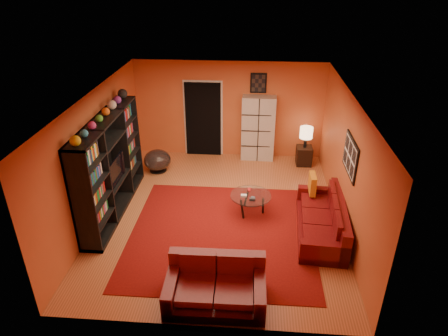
# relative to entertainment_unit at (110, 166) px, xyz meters

# --- Properties ---
(floor) EXTENTS (6.00, 6.00, 0.00)m
(floor) POSITION_rel_entertainment_unit_xyz_m (2.27, 0.00, -1.05)
(floor) COLOR #9C5630
(floor) RESTS_ON ground
(ceiling) EXTENTS (6.00, 6.00, 0.00)m
(ceiling) POSITION_rel_entertainment_unit_xyz_m (2.27, 0.00, 1.55)
(ceiling) COLOR white
(ceiling) RESTS_ON wall_back
(wall_back) EXTENTS (6.00, 0.00, 6.00)m
(wall_back) POSITION_rel_entertainment_unit_xyz_m (2.27, 3.00, 0.25)
(wall_back) COLOR #BF542A
(wall_back) RESTS_ON floor
(wall_front) EXTENTS (6.00, 0.00, 6.00)m
(wall_front) POSITION_rel_entertainment_unit_xyz_m (2.27, -3.00, 0.25)
(wall_front) COLOR #BF542A
(wall_front) RESTS_ON floor
(wall_left) EXTENTS (0.00, 6.00, 6.00)m
(wall_left) POSITION_rel_entertainment_unit_xyz_m (-0.23, 0.00, 0.25)
(wall_left) COLOR #BF542A
(wall_left) RESTS_ON floor
(wall_right) EXTENTS (0.00, 6.00, 6.00)m
(wall_right) POSITION_rel_entertainment_unit_xyz_m (4.78, 0.00, 0.25)
(wall_right) COLOR #BF542A
(wall_right) RESTS_ON floor
(rug) EXTENTS (3.60, 3.60, 0.01)m
(rug) POSITION_rel_entertainment_unit_xyz_m (2.38, -0.70, -1.04)
(rug) COLOR #5C0B0A
(rug) RESTS_ON floor
(doorway) EXTENTS (0.95, 0.10, 2.04)m
(doorway) POSITION_rel_entertainment_unit_xyz_m (1.57, 2.96, -0.03)
(doorway) COLOR black
(doorway) RESTS_ON floor
(wall_art_right) EXTENTS (0.03, 1.00, 0.70)m
(wall_art_right) POSITION_rel_entertainment_unit_xyz_m (4.75, -0.30, 0.55)
(wall_art_right) COLOR black
(wall_art_right) RESTS_ON wall_right
(wall_art_back) EXTENTS (0.42, 0.03, 0.52)m
(wall_art_back) POSITION_rel_entertainment_unit_xyz_m (3.02, 2.98, 1.00)
(wall_art_back) COLOR black
(wall_art_back) RESTS_ON wall_back
(entertainment_unit) EXTENTS (0.45, 3.00, 2.10)m
(entertainment_unit) POSITION_rel_entertainment_unit_xyz_m (0.00, 0.00, 0.00)
(entertainment_unit) COLOR black
(entertainment_unit) RESTS_ON floor
(tv) EXTENTS (0.91, 0.12, 0.52)m
(tv) POSITION_rel_entertainment_unit_xyz_m (0.05, -0.07, -0.07)
(tv) COLOR black
(tv) RESTS_ON entertainment_unit
(sofa) EXTENTS (1.01, 2.17, 0.85)m
(sofa) POSITION_rel_entertainment_unit_xyz_m (4.41, -0.50, -0.76)
(sofa) COLOR #510A0E
(sofa) RESTS_ON rug
(loveseat) EXTENTS (1.57, 0.95, 0.85)m
(loveseat) POSITION_rel_entertainment_unit_xyz_m (2.42, -2.42, -0.77)
(loveseat) COLOR #510A0E
(loveseat) RESTS_ON rug
(throw_pillow) EXTENTS (0.12, 0.42, 0.42)m
(throw_pillow) POSITION_rel_entertainment_unit_xyz_m (4.22, 0.33, -0.42)
(throw_pillow) COLOR orange
(throw_pillow) RESTS_ON sofa
(coffee_table) EXTENTS (0.87, 0.87, 0.43)m
(coffee_table) POSITION_rel_entertainment_unit_xyz_m (2.93, 0.08, -0.66)
(coffee_table) COLOR silver
(coffee_table) RESTS_ON floor
(storage_cabinet) EXTENTS (0.89, 0.42, 1.75)m
(storage_cabinet) POSITION_rel_entertainment_unit_xyz_m (3.07, 2.80, -0.18)
(storage_cabinet) COLOR #B9B5AB
(storage_cabinet) RESTS_ON floor
(bowl_chair) EXTENTS (0.69, 0.69, 0.56)m
(bowl_chair) POSITION_rel_entertainment_unit_xyz_m (0.51, 1.85, -0.75)
(bowl_chair) COLOR black
(bowl_chair) RESTS_ON floor
(side_table) EXTENTS (0.41, 0.41, 0.50)m
(side_table) POSITION_rel_entertainment_unit_xyz_m (4.30, 2.52, -0.80)
(side_table) COLOR black
(side_table) RESTS_ON floor
(table_lamp) EXTENTS (0.33, 0.33, 0.55)m
(table_lamp) POSITION_rel_entertainment_unit_xyz_m (4.30, 2.52, -0.15)
(table_lamp) COLOR black
(table_lamp) RESTS_ON side_table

